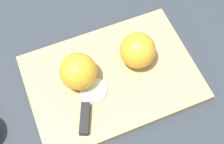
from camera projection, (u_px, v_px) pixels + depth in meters
The scene contains 6 objects.
ground_plane at pixel (112, 80), 0.75m from camera, with size 4.00×4.00×0.00m, color #282D33.
cutting_board at pixel (112, 78), 0.74m from camera, with size 0.40×0.29×0.02m.
apple_half_left at pixel (138, 50), 0.71m from camera, with size 0.08×0.08×0.08m.
apple_half_right at pixel (78, 72), 0.69m from camera, with size 0.08×0.08×0.08m.
knife at pixel (85, 115), 0.68m from camera, with size 0.08×0.14×0.02m.
apple_slice at pixel (93, 90), 0.71m from camera, with size 0.06×0.06×0.01m.
Camera 1 is at (0.14, 0.30, 0.67)m, focal length 50.00 mm.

